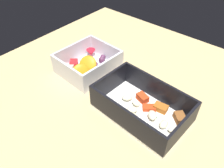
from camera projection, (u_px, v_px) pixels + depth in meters
table_surface at (117, 95)px, 60.35cm from camera, size 80.00×80.00×2.00cm
pasta_container at (143, 108)px, 52.72cm from camera, size 22.29×14.51×6.68cm
fruit_bowl at (88, 64)px, 65.49cm from camera, size 14.61×16.27×6.15cm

